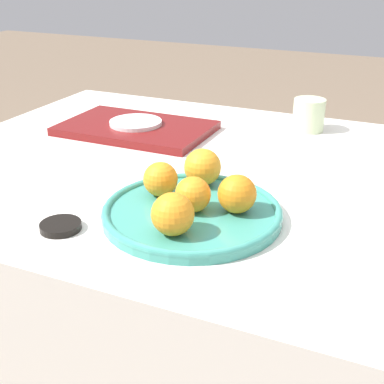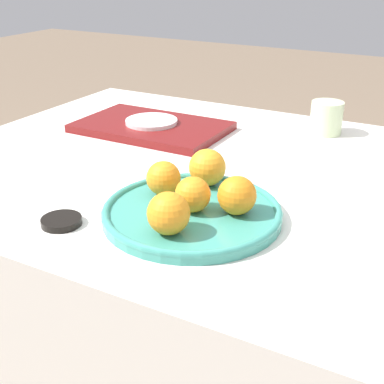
{
  "view_description": "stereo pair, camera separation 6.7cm",
  "coord_description": "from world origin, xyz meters",
  "px_view_note": "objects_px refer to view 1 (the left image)",
  "views": [
    {
      "loc": [
        0.41,
        -0.98,
        1.2
      ],
      "look_at": [
        0.08,
        -0.23,
        0.83
      ],
      "focal_mm": 50.0,
      "sensor_mm": 36.0,
      "label": 1
    },
    {
      "loc": [
        0.47,
        -0.95,
        1.2
      ],
      "look_at": [
        0.08,
        -0.23,
        0.83
      ],
      "focal_mm": 50.0,
      "sensor_mm": 36.0,
      "label": 2
    }
  ],
  "objects_px": {
    "side_plate": "(136,123)",
    "orange_4": "(203,167)",
    "orange_0": "(193,194)",
    "orange_1": "(173,214)",
    "orange_2": "(162,180)",
    "fruit_platter": "(192,212)",
    "cup_2": "(309,115)",
    "serving_tray": "(136,128)",
    "orange_3": "(237,194)",
    "soy_dish": "(61,226)"
  },
  "relations": [
    {
      "from": "side_plate",
      "to": "orange_4",
      "type": "bearing_deg",
      "value": -42.06
    },
    {
      "from": "orange_0",
      "to": "orange_1",
      "type": "distance_m",
      "value": 0.09
    },
    {
      "from": "orange_0",
      "to": "orange_1",
      "type": "xyz_separation_m",
      "value": [
        0.0,
        -0.09,
        0.0
      ]
    },
    {
      "from": "orange_1",
      "to": "orange_0",
      "type": "bearing_deg",
      "value": 92.9
    },
    {
      "from": "orange_1",
      "to": "orange_2",
      "type": "distance_m",
      "value": 0.15
    },
    {
      "from": "orange_1",
      "to": "side_plate",
      "type": "relative_size",
      "value": 0.52
    },
    {
      "from": "fruit_platter",
      "to": "orange_1",
      "type": "xyz_separation_m",
      "value": [
        0.01,
        -0.09,
        0.04
      ]
    },
    {
      "from": "orange_2",
      "to": "cup_2",
      "type": "bearing_deg",
      "value": 75.2
    },
    {
      "from": "orange_4",
      "to": "orange_2",
      "type": "bearing_deg",
      "value": -120.88
    },
    {
      "from": "orange_4",
      "to": "serving_tray",
      "type": "bearing_deg",
      "value": 137.94
    },
    {
      "from": "orange_1",
      "to": "side_plate",
      "type": "height_order",
      "value": "orange_1"
    },
    {
      "from": "orange_0",
      "to": "orange_2",
      "type": "height_order",
      "value": "orange_2"
    },
    {
      "from": "orange_2",
      "to": "orange_3",
      "type": "relative_size",
      "value": 0.95
    },
    {
      "from": "orange_3",
      "to": "cup_2",
      "type": "height_order",
      "value": "same"
    },
    {
      "from": "orange_0",
      "to": "orange_3",
      "type": "relative_size",
      "value": 0.93
    },
    {
      "from": "soy_dish",
      "to": "orange_2",
      "type": "bearing_deg",
      "value": 55.48
    },
    {
      "from": "serving_tray",
      "to": "fruit_platter",
      "type": "bearing_deg",
      "value": -49.31
    },
    {
      "from": "serving_tray",
      "to": "orange_3",
      "type": "bearing_deg",
      "value": -41.59
    },
    {
      "from": "serving_tray",
      "to": "side_plate",
      "type": "height_order",
      "value": "side_plate"
    },
    {
      "from": "orange_0",
      "to": "serving_tray",
      "type": "height_order",
      "value": "orange_0"
    },
    {
      "from": "soy_dish",
      "to": "orange_1",
      "type": "bearing_deg",
      "value": 11.32
    },
    {
      "from": "orange_0",
      "to": "orange_3",
      "type": "xyz_separation_m",
      "value": [
        0.07,
        0.03,
        0.0
      ]
    },
    {
      "from": "cup_2",
      "to": "soy_dish",
      "type": "height_order",
      "value": "cup_2"
    },
    {
      "from": "fruit_platter",
      "to": "orange_0",
      "type": "distance_m",
      "value": 0.04
    },
    {
      "from": "fruit_platter",
      "to": "orange_0",
      "type": "xyz_separation_m",
      "value": [
        0.0,
        -0.0,
        0.03
      ]
    },
    {
      "from": "orange_4",
      "to": "side_plate",
      "type": "xyz_separation_m",
      "value": [
        -0.3,
        0.27,
        -0.03
      ]
    },
    {
      "from": "fruit_platter",
      "to": "serving_tray",
      "type": "distance_m",
      "value": 0.5
    },
    {
      "from": "orange_3",
      "to": "orange_0",
      "type": "bearing_deg",
      "value": -158.26
    },
    {
      "from": "orange_3",
      "to": "cup_2",
      "type": "distance_m",
      "value": 0.55
    },
    {
      "from": "side_plate",
      "to": "orange_0",
      "type": "bearing_deg",
      "value": -49.22
    },
    {
      "from": "orange_3",
      "to": "serving_tray",
      "type": "height_order",
      "value": "orange_3"
    },
    {
      "from": "serving_tray",
      "to": "orange_4",
      "type": "bearing_deg",
      "value": -42.06
    },
    {
      "from": "orange_3",
      "to": "orange_4",
      "type": "relative_size",
      "value": 0.94
    },
    {
      "from": "orange_0",
      "to": "orange_4",
      "type": "xyz_separation_m",
      "value": [
        -0.03,
        0.11,
        0.0
      ]
    },
    {
      "from": "side_plate",
      "to": "orange_2",
      "type": "bearing_deg",
      "value": -53.86
    },
    {
      "from": "orange_4",
      "to": "soy_dish",
      "type": "height_order",
      "value": "orange_4"
    },
    {
      "from": "orange_1",
      "to": "cup_2",
      "type": "bearing_deg",
      "value": 84.57
    },
    {
      "from": "orange_4",
      "to": "soy_dish",
      "type": "bearing_deg",
      "value": -123.37
    },
    {
      "from": "fruit_platter",
      "to": "orange_3",
      "type": "bearing_deg",
      "value": 20.1
    },
    {
      "from": "side_plate",
      "to": "orange_1",
      "type": "bearing_deg",
      "value": -54.57
    },
    {
      "from": "orange_1",
      "to": "serving_tray",
      "type": "bearing_deg",
      "value": 125.43
    },
    {
      "from": "orange_3",
      "to": "orange_2",
      "type": "bearing_deg",
      "value": 177.32
    },
    {
      "from": "fruit_platter",
      "to": "cup_2",
      "type": "distance_m",
      "value": 0.58
    },
    {
      "from": "orange_2",
      "to": "serving_tray",
      "type": "relative_size",
      "value": 0.17
    },
    {
      "from": "orange_2",
      "to": "side_plate",
      "type": "bearing_deg",
      "value": 126.14
    },
    {
      "from": "orange_1",
      "to": "orange_4",
      "type": "xyz_separation_m",
      "value": [
        -0.03,
        0.2,
        0.0
      ]
    },
    {
      "from": "orange_4",
      "to": "soy_dish",
      "type": "distance_m",
      "value": 0.29
    },
    {
      "from": "fruit_platter",
      "to": "orange_2",
      "type": "relative_size",
      "value": 4.94
    },
    {
      "from": "orange_4",
      "to": "soy_dish",
      "type": "relative_size",
      "value": 1.02
    },
    {
      "from": "orange_0",
      "to": "soy_dish",
      "type": "bearing_deg",
      "value": -145.99
    }
  ]
}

